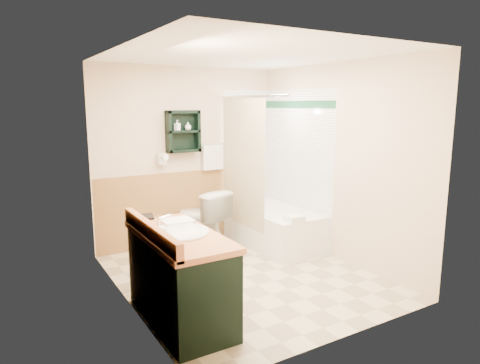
% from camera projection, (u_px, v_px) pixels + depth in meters
% --- Properties ---
extents(floor, '(3.00, 3.00, 0.00)m').
position_uv_depth(floor, '(245.00, 277.00, 4.79)').
color(floor, beige).
rests_on(floor, ground).
extents(back_wall, '(2.60, 0.04, 2.40)m').
position_uv_depth(back_wall, '(187.00, 156.00, 5.86)').
color(back_wall, '#FCE7C5').
rests_on(back_wall, ground).
extents(left_wall, '(0.04, 3.00, 2.40)m').
position_uv_depth(left_wall, '(122.00, 182.00, 3.91)').
color(left_wall, '#FCE7C5').
rests_on(left_wall, ground).
extents(right_wall, '(0.04, 3.00, 2.40)m').
position_uv_depth(right_wall, '(337.00, 162.00, 5.23)').
color(right_wall, '#FCE7C5').
rests_on(right_wall, ground).
extents(ceiling, '(2.60, 3.00, 0.04)m').
position_uv_depth(ceiling, '(245.00, 53.00, 4.35)').
color(ceiling, white).
rests_on(ceiling, back_wall).
extents(wainscot_left, '(2.98, 2.98, 1.00)m').
position_uv_depth(wainscot_left, '(129.00, 254.00, 4.05)').
color(wainscot_left, '#B08147').
rests_on(wainscot_left, left_wall).
extents(wainscot_back, '(2.58, 2.58, 1.00)m').
position_uv_depth(wainscot_back, '(189.00, 206.00, 5.95)').
color(wainscot_back, '#B08147').
rests_on(wainscot_back, back_wall).
extents(mirror_frame, '(1.30, 1.30, 1.00)m').
position_uv_depth(mirror_frame, '(145.00, 155.00, 3.41)').
color(mirror_frame, brown).
rests_on(mirror_frame, left_wall).
extents(mirror_glass, '(1.20, 1.20, 0.90)m').
position_uv_depth(mirror_glass, '(146.00, 155.00, 3.41)').
color(mirror_glass, white).
rests_on(mirror_glass, left_wall).
extents(tile_right, '(1.50, 1.50, 2.10)m').
position_uv_depth(tile_right, '(296.00, 167.00, 5.88)').
color(tile_right, white).
rests_on(tile_right, right_wall).
extents(tile_back, '(0.95, 0.95, 2.10)m').
position_uv_depth(tile_back, '(252.00, 162.00, 6.36)').
color(tile_back, white).
rests_on(tile_back, back_wall).
extents(tile_accent, '(1.50, 1.50, 0.10)m').
position_uv_depth(tile_accent, '(297.00, 104.00, 5.72)').
color(tile_accent, '#154C2E').
rests_on(tile_accent, right_wall).
extents(wall_shelf, '(0.45, 0.15, 0.55)m').
position_uv_depth(wall_shelf, '(183.00, 131.00, 5.64)').
color(wall_shelf, black).
rests_on(wall_shelf, back_wall).
extents(hair_dryer, '(0.10, 0.24, 0.18)m').
position_uv_depth(hair_dryer, '(162.00, 159.00, 5.58)').
color(hair_dryer, white).
rests_on(hair_dryer, back_wall).
extents(towel_bar, '(0.40, 0.06, 0.40)m').
position_uv_depth(towel_bar, '(212.00, 145.00, 5.95)').
color(towel_bar, silver).
rests_on(towel_bar, back_wall).
extents(curtain_rod, '(0.03, 1.60, 0.03)m').
position_uv_depth(curtain_rod, '(250.00, 96.00, 5.33)').
color(curtain_rod, silver).
rests_on(curtain_rod, back_wall).
extents(shower_curtain, '(1.05, 1.05, 1.70)m').
position_uv_depth(shower_curtain, '(243.00, 162.00, 5.63)').
color(shower_curtain, beige).
rests_on(shower_curtain, curtain_rod).
extents(vanity, '(0.59, 1.27, 0.81)m').
position_uv_depth(vanity, '(180.00, 277.00, 3.76)').
color(vanity, black).
rests_on(vanity, ground).
extents(bathtub, '(0.75, 1.50, 0.50)m').
position_uv_depth(bathtub, '(273.00, 226.00, 5.87)').
color(bathtub, white).
rests_on(bathtub, ground).
extents(toilet, '(0.65, 0.90, 0.79)m').
position_uv_depth(toilet, '(201.00, 219.00, 5.68)').
color(toilet, white).
rests_on(toilet, ground).
extents(counter_towel, '(0.28, 0.22, 0.04)m').
position_uv_depth(counter_towel, '(177.00, 222.00, 3.97)').
color(counter_towel, silver).
rests_on(counter_towel, vanity).
extents(vanity_book, '(0.16, 0.05, 0.21)m').
position_uv_depth(vanity_book, '(137.00, 208.00, 4.14)').
color(vanity_book, black).
rests_on(vanity_book, vanity).
extents(tub_towel, '(0.21, 0.18, 0.07)m').
position_uv_depth(tub_towel, '(294.00, 219.00, 5.18)').
color(tub_towel, silver).
rests_on(tub_towel, bathtub).
extents(soap_bottle_a, '(0.11, 0.15, 0.06)m').
position_uv_depth(soap_bottle_a, '(177.00, 128.00, 5.59)').
color(soap_bottle_a, white).
rests_on(soap_bottle_a, wall_shelf).
extents(soap_bottle_b, '(0.10, 0.12, 0.08)m').
position_uv_depth(soap_bottle_b, '(188.00, 127.00, 5.66)').
color(soap_bottle_b, white).
rests_on(soap_bottle_b, wall_shelf).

